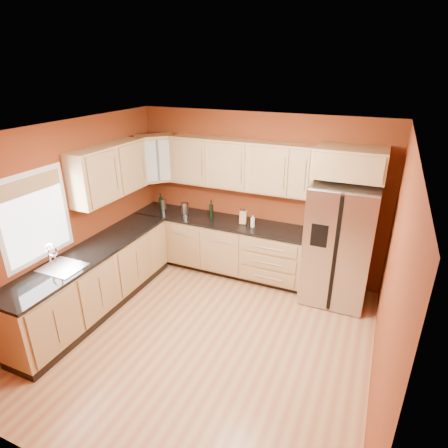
{
  "coord_description": "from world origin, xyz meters",
  "views": [
    {
      "loc": [
        1.76,
        -3.4,
        3.25
      ],
      "look_at": [
        -0.11,
        0.9,
        1.23
      ],
      "focal_mm": 30.0,
      "sensor_mm": 36.0,
      "label": 1
    }
  ],
  "objects_px": {
    "canister_left": "(163,204)",
    "soap_dispenser": "(253,221)",
    "refrigerator": "(339,244)",
    "knife_block": "(243,217)",
    "wine_bottle_a": "(211,209)"
  },
  "relations": [
    {
      "from": "canister_left",
      "to": "soap_dispenser",
      "type": "bearing_deg",
      "value": -3.59
    },
    {
      "from": "refrigerator",
      "to": "soap_dispenser",
      "type": "height_order",
      "value": "refrigerator"
    },
    {
      "from": "canister_left",
      "to": "knife_block",
      "type": "xyz_separation_m",
      "value": [
        1.5,
        -0.04,
        0.01
      ]
    },
    {
      "from": "canister_left",
      "to": "soap_dispenser",
      "type": "distance_m",
      "value": 1.69
    },
    {
      "from": "knife_block",
      "to": "soap_dispenser",
      "type": "distance_m",
      "value": 0.2
    },
    {
      "from": "knife_block",
      "to": "refrigerator",
      "type": "bearing_deg",
      "value": -13.03
    },
    {
      "from": "wine_bottle_a",
      "to": "soap_dispenser",
      "type": "relative_size",
      "value": 1.66
    },
    {
      "from": "refrigerator",
      "to": "soap_dispenser",
      "type": "xyz_separation_m",
      "value": [
        -1.3,
        0.01,
        0.12
      ]
    },
    {
      "from": "refrigerator",
      "to": "canister_left",
      "type": "height_order",
      "value": "refrigerator"
    },
    {
      "from": "refrigerator",
      "to": "wine_bottle_a",
      "type": "distance_m",
      "value": 2.06
    },
    {
      "from": "refrigerator",
      "to": "wine_bottle_a",
      "type": "xyz_separation_m",
      "value": [
        -2.04,
        0.09,
        0.19
      ]
    },
    {
      "from": "wine_bottle_a",
      "to": "soap_dispenser",
      "type": "bearing_deg",
      "value": -6.08
    },
    {
      "from": "refrigerator",
      "to": "canister_left",
      "type": "bearing_deg",
      "value": 177.76
    },
    {
      "from": "wine_bottle_a",
      "to": "canister_left",
      "type": "bearing_deg",
      "value": 178.38
    },
    {
      "from": "knife_block",
      "to": "canister_left",
      "type": "bearing_deg",
      "value": 168.7
    }
  ]
}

